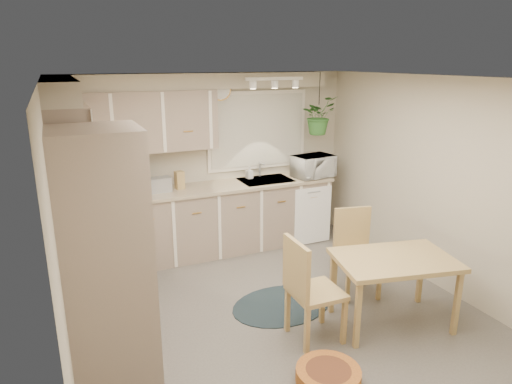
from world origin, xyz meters
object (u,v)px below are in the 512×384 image
chair_left (316,289)px  chair_back (358,254)px  pet_bed (328,376)px  microwave (313,164)px  dining_table (392,291)px  braided_rug (281,305)px

chair_left → chair_back: size_ratio=1.06×
pet_bed → microwave: size_ratio=0.96×
chair_back → microwave: (0.39, 1.68, 0.65)m
chair_left → chair_back: bearing=123.3°
chair_back → pet_bed: 1.65m
microwave → dining_table: bearing=-109.9°
chair_left → pet_bed: chair_left is taller
dining_table → microwave: microwave is taller
braided_rug → pet_bed: (-0.20, -1.25, 0.06)m
dining_table → chair_back: bearing=85.6°
dining_table → braided_rug: bearing=139.4°
chair_left → chair_back: (0.87, 0.55, -0.03)m
dining_table → microwave: bearing=79.2°
braided_rug → microwave: (1.30, 1.58, 1.13)m
braided_rug → pet_bed: bearing=-99.1°
dining_table → microwave: (0.44, 2.32, 0.77)m
chair_back → braided_rug: 1.03m
braided_rug → microwave: microwave is taller
chair_back → pet_bed: size_ratio=1.79×
braided_rug → chair_left: bearing=-87.4°
chair_left → braided_rug: bearing=-176.3°
microwave → chair_left: bearing=-128.7°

